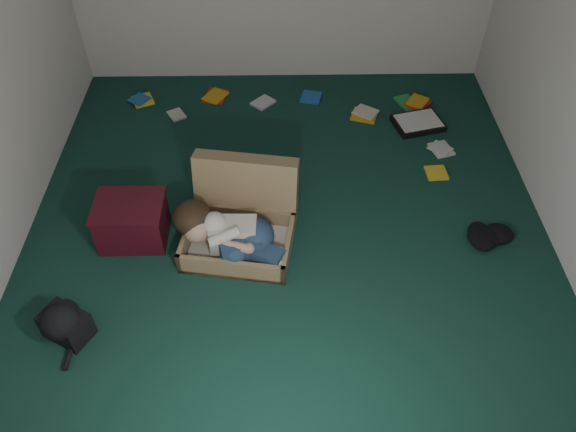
{
  "coord_description": "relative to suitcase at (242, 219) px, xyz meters",
  "views": [
    {
      "loc": [
        -0.05,
        -2.9,
        3.2
      ],
      "look_at": [
        0.0,
        -0.15,
        0.35
      ],
      "focal_mm": 35.0,
      "sensor_mm": 36.0,
      "label": 1
    }
  ],
  "objects": [
    {
      "name": "floor",
      "position": [
        0.34,
        0.0,
        -0.17
      ],
      "size": [
        4.5,
        4.5,
        0.0
      ],
      "primitive_type": "plane",
      "color": "#13372E",
      "rests_on": "ground"
    },
    {
      "name": "suitcase",
      "position": [
        0.0,
        0.0,
        0.0
      ],
      "size": [
        0.89,
        0.88,
        0.58
      ],
      "rotation": [
        0.0,
        0.0,
        -0.16
      ],
      "color": "#977B53",
      "rests_on": "floor"
    },
    {
      "name": "person",
      "position": [
        -0.08,
        -0.19,
        0.05
      ],
      "size": [
        0.83,
        0.5,
        0.36
      ],
      "rotation": [
        0.0,
        0.0,
        -0.16
      ],
      "color": "silver",
      "rests_on": "suitcase"
    },
    {
      "name": "maroon_bin",
      "position": [
        -0.81,
        -0.01,
        0.0
      ],
      "size": [
        0.51,
        0.4,
        0.35
      ],
      "rotation": [
        0.0,
        0.0,
        0.0
      ],
      "color": "#420D18",
      "rests_on": "floor"
    },
    {
      "name": "backpack",
      "position": [
        -1.1,
        -0.86,
        -0.06
      ],
      "size": [
        0.46,
        0.44,
        0.22
      ],
      "primitive_type": null,
      "rotation": [
        0.0,
        0.0,
        -0.51
      ],
      "color": "black",
      "rests_on": "floor"
    },
    {
      "name": "clothing_pile",
      "position": [
        1.95,
        -0.19,
        -0.1
      ],
      "size": [
        0.52,
        0.46,
        0.15
      ],
      "primitive_type": null,
      "rotation": [
        0.0,
        0.0,
        -0.18
      ],
      "color": "black",
      "rests_on": "floor"
    },
    {
      "name": "paper_tray",
      "position": [
        1.59,
        1.36,
        -0.14
      ],
      "size": [
        0.5,
        0.43,
        0.06
      ],
      "rotation": [
        0.0,
        0.0,
        0.25
      ],
      "color": "black",
      "rests_on": "floor"
    },
    {
      "name": "book_scatter",
      "position": [
        0.71,
        1.52,
        -0.16
      ],
      "size": [
        3.0,
        1.45,
        0.02
      ],
      "color": "yellow",
      "rests_on": "floor"
    }
  ]
}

